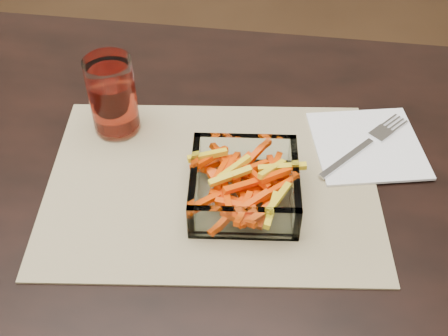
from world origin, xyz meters
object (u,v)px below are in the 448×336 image
at_px(glass_bowl, 244,187).
at_px(fork, 367,144).
at_px(dining_table, 100,242).
at_px(tumbler, 113,98).

relative_size(glass_bowl, fork, 0.99).
bearing_deg(fork, dining_table, -116.87).
relative_size(dining_table, fork, 10.42).
bearing_deg(tumbler, dining_table, -89.44).
bearing_deg(dining_table, glass_bowl, 9.23).
xyz_separation_m(tumbler, fork, (0.37, 0.01, -0.05)).
height_order(glass_bowl, fork, glass_bowl).
height_order(glass_bowl, tumbler, tumbler).
bearing_deg(fork, tumbler, -138.58).
bearing_deg(tumbler, glass_bowl, -29.36).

